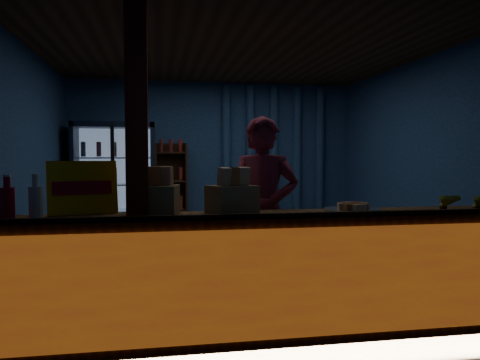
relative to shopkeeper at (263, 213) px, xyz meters
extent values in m
plane|color=#515154|center=(-0.03, 1.31, -0.88)|extent=(4.60, 4.60, 0.00)
plane|color=navy|center=(-0.03, 3.51, 0.42)|extent=(4.60, 0.00, 4.60)
plane|color=navy|center=(-0.03, -0.89, 0.42)|extent=(4.60, 0.00, 4.60)
plane|color=navy|center=(-2.33, 1.31, 0.42)|extent=(0.00, 4.40, 4.40)
plane|color=navy|center=(2.27, 1.31, 0.42)|extent=(0.00, 4.40, 4.40)
plane|color=#472D19|center=(-0.03, 1.31, 1.72)|extent=(4.60, 4.60, 0.00)
cube|color=brown|center=(-0.03, -0.59, -0.41)|extent=(4.40, 0.55, 0.95)
cube|color=red|center=(-0.03, -0.88, -0.41)|extent=(4.35, 0.02, 0.81)
cube|color=#371E11|center=(-0.03, -0.86, 0.09)|extent=(4.40, 0.04, 0.04)
cube|color=maroon|center=(-1.08, -0.59, 0.42)|extent=(0.16, 0.16, 2.60)
cube|color=black|center=(-1.58, 3.43, 0.07)|extent=(1.20, 0.06, 1.90)
cube|color=black|center=(-2.15, 3.16, 0.07)|extent=(0.06, 0.60, 1.90)
cube|color=black|center=(-1.01, 3.16, 0.07)|extent=(0.06, 0.60, 1.90)
cube|color=black|center=(-1.58, 3.16, 0.98)|extent=(1.20, 0.60, 0.08)
cube|color=black|center=(-1.58, 3.16, -0.84)|extent=(1.20, 0.60, 0.08)
cube|color=#99B2D8|center=(-1.58, 3.38, 0.07)|extent=(1.08, 0.02, 1.74)
cube|color=white|center=(-1.58, 2.88, 0.07)|extent=(1.12, 0.02, 1.78)
cube|color=black|center=(-1.58, 2.86, 0.07)|extent=(0.05, 0.05, 1.80)
cube|color=silver|center=(-1.58, 3.16, -0.71)|extent=(1.08, 0.48, 0.02)
cylinder|color=#9E5816|center=(-2.03, 3.16, -0.58)|extent=(0.07, 0.07, 0.22)
cylinder|color=#186223|center=(-1.81, 3.16, -0.58)|extent=(0.07, 0.07, 0.22)
cylinder|color=#A87219|center=(-1.58, 3.16, -0.58)|extent=(0.07, 0.07, 0.22)
cylinder|color=navy|center=(-1.36, 3.16, -0.58)|extent=(0.07, 0.07, 0.22)
cylinder|color=maroon|center=(-1.13, 3.16, -0.58)|extent=(0.07, 0.07, 0.22)
cube|color=silver|center=(-1.58, 3.16, -0.31)|extent=(1.08, 0.48, 0.02)
cylinder|color=#186223|center=(-2.03, 3.16, -0.18)|extent=(0.07, 0.07, 0.22)
cylinder|color=#A87219|center=(-1.81, 3.16, -0.18)|extent=(0.07, 0.07, 0.22)
cylinder|color=navy|center=(-1.58, 3.16, -0.18)|extent=(0.07, 0.07, 0.22)
cylinder|color=maroon|center=(-1.36, 3.16, -0.18)|extent=(0.07, 0.07, 0.22)
cylinder|color=#9E5816|center=(-1.13, 3.16, -0.18)|extent=(0.07, 0.07, 0.22)
cube|color=silver|center=(-1.58, 3.16, 0.09)|extent=(1.08, 0.48, 0.02)
cylinder|color=#A87219|center=(-2.03, 3.16, 0.22)|extent=(0.07, 0.07, 0.22)
cylinder|color=navy|center=(-1.81, 3.16, 0.22)|extent=(0.07, 0.07, 0.22)
cylinder|color=maroon|center=(-1.58, 3.16, 0.22)|extent=(0.07, 0.07, 0.22)
cylinder|color=#9E5816|center=(-1.36, 3.16, 0.22)|extent=(0.07, 0.07, 0.22)
cylinder|color=#186223|center=(-1.13, 3.16, 0.22)|extent=(0.07, 0.07, 0.22)
cube|color=silver|center=(-1.58, 3.16, 0.49)|extent=(1.08, 0.48, 0.02)
cylinder|color=navy|center=(-2.03, 3.16, 0.62)|extent=(0.07, 0.07, 0.22)
cylinder|color=maroon|center=(-1.81, 3.16, 0.62)|extent=(0.07, 0.07, 0.22)
cylinder|color=#9E5816|center=(-1.58, 3.16, 0.62)|extent=(0.07, 0.07, 0.22)
cylinder|color=#186223|center=(-1.36, 3.16, 0.62)|extent=(0.07, 0.07, 0.22)
cylinder|color=#A87219|center=(-1.13, 3.16, 0.62)|extent=(0.07, 0.07, 0.22)
cube|color=#371E11|center=(-0.73, 3.46, -0.08)|extent=(0.50, 0.02, 1.60)
cube|color=#371E11|center=(-0.97, 3.33, -0.08)|extent=(0.03, 0.28, 1.60)
cube|color=#371E11|center=(-0.50, 3.33, -0.08)|extent=(0.03, 0.28, 1.60)
cube|color=#371E11|center=(-0.73, 3.33, -0.78)|extent=(0.46, 0.26, 0.02)
cube|color=#371E11|center=(-0.73, 3.33, -0.33)|extent=(0.46, 0.26, 0.02)
cube|color=#371E11|center=(-0.73, 3.33, 0.12)|extent=(0.46, 0.26, 0.02)
cube|color=#371E11|center=(-0.73, 3.33, 0.57)|extent=(0.46, 0.26, 0.02)
cylinder|color=navy|center=(0.17, 3.45, 0.42)|extent=(0.14, 0.14, 2.50)
cylinder|color=navy|center=(0.57, 3.45, 0.42)|extent=(0.14, 0.14, 2.50)
cylinder|color=navy|center=(0.97, 3.45, 0.42)|extent=(0.14, 0.14, 2.50)
cylinder|color=navy|center=(1.37, 3.45, 0.42)|extent=(0.14, 0.14, 2.50)
cylinder|color=navy|center=(1.77, 3.45, 0.42)|extent=(0.14, 0.14, 2.50)
cube|color=gold|center=(0.82, 3.41, 0.87)|extent=(0.36, 0.03, 0.28)
cube|color=silver|center=(0.82, 3.39, 0.87)|extent=(0.30, 0.01, 0.22)
imported|color=maroon|center=(0.00, 0.00, 0.00)|extent=(0.75, 0.63, 1.76)
imported|color=#50A166|center=(0.58, 2.74, -0.60)|extent=(0.66, 0.67, 0.56)
cube|color=#371E11|center=(0.61, 2.70, -0.65)|extent=(0.61, 0.54, 0.46)
cylinder|color=#371E11|center=(0.61, 2.70, -0.38)|extent=(0.09, 0.09, 0.09)
cube|color=yellow|center=(-1.51, -0.37, 0.28)|extent=(0.53, 0.23, 0.41)
cube|color=#B00B23|center=(-1.51, -0.39, 0.28)|extent=(0.43, 0.14, 0.10)
cylinder|color=#B00B23|center=(-1.96, -0.66, 0.19)|extent=(0.10, 0.10, 0.23)
cylinder|color=#B00B23|center=(-1.96, -0.66, 0.35)|extent=(0.05, 0.05, 0.09)
cylinder|color=white|center=(-1.96, -0.66, 0.39)|extent=(0.05, 0.05, 0.02)
cylinder|color=silver|center=(-1.80, -0.58, 0.19)|extent=(0.10, 0.10, 0.23)
cylinder|color=silver|center=(-1.80, -0.58, 0.35)|extent=(0.05, 0.05, 0.09)
cylinder|color=white|center=(-1.80, -0.58, 0.39)|extent=(0.05, 0.05, 0.02)
cube|color=#987849|center=(-0.96, -0.50, 0.18)|extent=(0.40, 0.35, 0.23)
cube|color=#CE6A2D|center=(-1.05, -0.49, 0.37)|extent=(0.10, 0.08, 0.14)
cube|color=orange|center=(-0.96, -0.50, 0.37)|extent=(0.10, 0.08, 0.14)
cube|color=#CE6A2D|center=(-0.88, -0.52, 0.37)|extent=(0.10, 0.08, 0.14)
cube|color=#987849|center=(-0.37, -0.53, 0.18)|extent=(0.42, 0.39, 0.22)
cube|color=#CE6A2D|center=(-0.45, -0.56, 0.36)|extent=(0.11, 0.09, 0.14)
cube|color=orange|center=(-0.37, -0.53, 0.36)|extent=(0.11, 0.09, 0.14)
cube|color=#CE6A2D|center=(-0.29, -0.50, 0.36)|extent=(0.11, 0.09, 0.14)
cylinder|color=silver|center=(0.62, -0.58, 0.08)|extent=(0.46, 0.46, 0.02)
cube|color=#CE6A2D|center=(0.70, -0.58, 0.12)|extent=(0.10, 0.07, 0.05)
cube|color=orange|center=(0.68, -0.52, 0.12)|extent=(0.12, 0.12, 0.05)
cube|color=#CE6A2D|center=(0.62, -0.49, 0.12)|extent=(0.07, 0.10, 0.05)
cube|color=orange|center=(0.55, -0.52, 0.12)|extent=(0.12, 0.12, 0.05)
cube|color=#CE6A2D|center=(0.53, -0.58, 0.12)|extent=(0.10, 0.07, 0.05)
cube|color=orange|center=(0.55, -0.65, 0.12)|extent=(0.12, 0.12, 0.05)
cube|color=#CE6A2D|center=(0.62, -0.67, 0.12)|extent=(0.07, 0.10, 0.05)
cube|color=orange|center=(0.68, -0.65, 0.12)|extent=(0.12, 0.12, 0.05)
camera|label=1|loc=(-0.93, -4.12, 0.52)|focal=35.00mm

